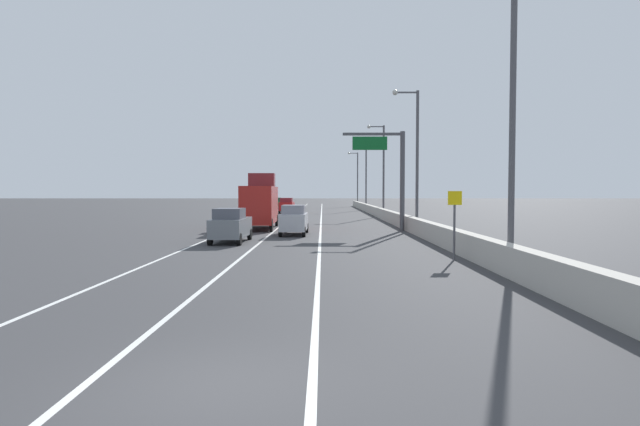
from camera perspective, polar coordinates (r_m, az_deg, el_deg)
The scene contains 18 objects.
ground_plane at distance 71.83m, azimuth -1.03°, elevation -0.02°, with size 320.00×320.00×0.00m, color #38383A.
lane_stripe_left at distance 63.23m, azimuth -6.21°, elevation -0.35°, with size 0.16×130.00×0.00m, color silver.
lane_stripe_center at distance 62.93m, azimuth -3.04°, elevation -0.35°, with size 0.16×130.00×0.00m, color silver.
lane_stripe_right at distance 62.82m, azimuth 0.14°, elevation -0.35°, with size 0.16×130.00×0.00m, color silver.
jersey_barrier_right at distance 48.27m, azimuth 8.16°, elevation -0.54°, with size 0.60×120.00×1.10m, color #B2ADA3.
overhead_sign_gantry at distance 39.42m, azimuth 8.00°, elevation 4.89°, with size 4.68×0.36×7.50m.
speed_advisory_sign at distance 23.12m, azimuth 14.59°, elevation -0.72°, with size 0.60×0.11×3.00m.
lamp_post_right_near at distance 21.33m, azimuth 19.84°, elevation 11.21°, with size 2.14×0.44×11.08m.
lamp_post_right_second at distance 42.26m, azimuth 10.34°, elevation 6.84°, with size 2.14×0.44×11.08m.
lamp_post_right_third at distance 63.61m, azimuth 6.80°, elevation 5.34°, with size 2.14×0.44×11.08m.
lamp_post_right_fourth at distance 85.07m, azimuth 4.94°, elevation 4.59°, with size 2.14×0.44×11.08m.
lamp_post_right_fifth at distance 106.63m, azimuth 4.03°, elevation 4.14°, with size 2.14×0.44×11.08m.
car_green_0 at distance 91.42m, azimuth -4.78°, elevation 1.09°, with size 1.99×4.32×1.94m.
car_gray_1 at distance 30.72m, azimuth -9.81°, elevation -1.35°, with size 1.93×4.50×2.01m.
car_black_2 at distance 82.62m, azimuth -5.34°, elevation 0.93°, with size 1.99×4.21×1.87m.
car_red_3 at distance 72.38m, azimuth -3.69°, elevation 0.83°, with size 2.03×4.10×2.12m.
car_silver_4 at distance 35.69m, azimuth -2.87°, elevation -0.77°, with size 1.86×4.43×2.06m.
box_truck at distance 41.84m, azimuth -6.60°, elevation 1.09°, with size 2.64×7.88×4.50m.
Camera 1 is at (1.66, -7.75, 2.97)m, focal length 29.07 mm.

